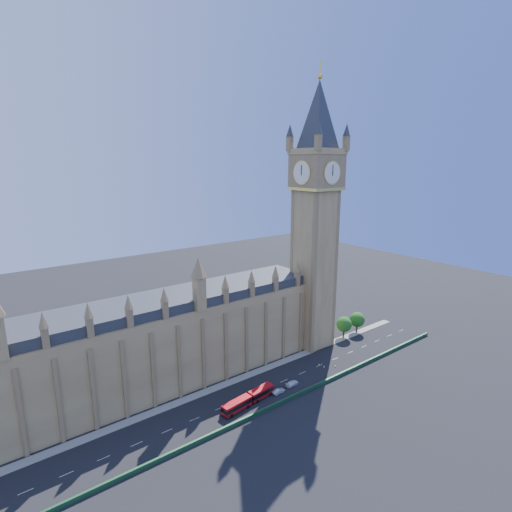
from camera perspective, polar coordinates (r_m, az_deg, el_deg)
ground at (r=125.98m, az=-0.33°, el=-19.08°), size 400.00×400.00×0.00m
palace_westminster at (r=125.88m, az=-16.02°, el=-12.46°), size 120.00×20.00×28.00m
elizabeth_tower at (r=142.86m, az=8.54°, el=7.94°), size 20.59×20.59×105.00m
bridge_parapet at (r=119.75m, az=2.44°, el=-20.65°), size 160.00×0.60×1.20m
kerb_north at (r=132.54m, az=-2.93°, el=-17.28°), size 160.00×3.00×0.16m
tree_east_near at (r=162.44m, az=12.50°, el=-9.44°), size 6.00×6.00×8.50m
tree_east_far at (r=168.26m, az=14.29°, el=-8.73°), size 6.00×6.00×8.50m
red_bus at (r=120.58m, az=-1.08°, el=-19.79°), size 18.35×4.69×3.09m
car_grey at (r=125.36m, az=1.14°, el=-18.90°), size 3.99×1.79×1.33m
car_silver at (r=126.04m, az=3.29°, el=-18.73°), size 4.13×1.68×1.33m
car_white at (r=129.99m, az=5.17°, el=-17.67°), size 4.99×2.44×1.40m
cone_a at (r=141.05m, az=9.69°, el=-15.31°), size 0.66×0.66×0.80m
cone_b at (r=131.83m, az=5.47°, el=-17.37°), size 0.52×0.52×0.73m
cone_c at (r=141.82m, az=8.98°, el=-15.12°), size 0.60×0.60×0.80m
cone_d at (r=142.16m, az=11.27°, el=-15.17°), size 0.55×0.55×0.69m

